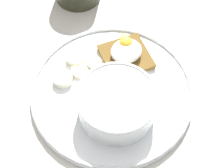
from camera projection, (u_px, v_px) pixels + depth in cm
name	position (u px, v px, depth cm)	size (l,w,h in cm)	color
ground_plane	(112.00, 96.00, 55.27)	(120.00, 120.00, 2.00)	beige
plate	(112.00, 91.00, 53.75)	(28.09, 28.09, 1.60)	white
oatmeal_bowl	(117.00, 104.00, 49.17)	(12.70, 12.70, 5.43)	white
toast_slice	(126.00, 57.00, 56.63)	(9.65, 9.65, 1.08)	brown
poached_egg	(126.00, 49.00, 55.22)	(5.79, 7.38, 3.25)	white
banana_slice_front	(63.00, 79.00, 54.02)	(4.79, 4.78, 1.41)	#F0E8C7
banana_slice_left	(80.00, 71.00, 55.13)	(4.44, 4.44, 1.03)	#FBECC1
banana_slice_back	(94.00, 64.00, 55.65)	(3.84, 3.84, 1.48)	beige
banana_slice_right	(76.00, 57.00, 56.29)	(3.64, 3.81, 1.93)	#F2EAB7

